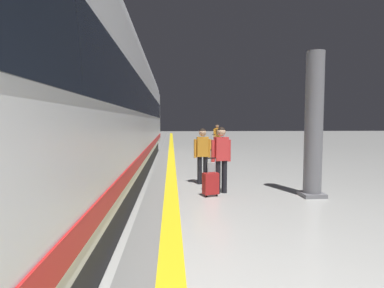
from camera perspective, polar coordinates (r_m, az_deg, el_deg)
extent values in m
cube|color=yellow|center=(10.17, -3.81, -6.54)|extent=(0.36, 80.00, 0.01)
cube|color=slate|center=(10.18, -5.84, -6.55)|extent=(0.67, 80.00, 0.01)
cube|color=#38383D|center=(7.60, -20.53, -7.80)|extent=(2.67, 25.67, 0.70)
cube|color=silver|center=(7.45, -20.89, 5.88)|extent=(2.90, 26.74, 2.90)
cylinder|color=silver|center=(7.63, -21.17, 16.45)|extent=(2.84, 26.21, 2.84)
cube|color=black|center=(7.47, -20.96, 8.57)|extent=(2.93, 25.14, 0.80)
cube|color=red|center=(7.50, -20.66, -2.93)|extent=(2.94, 26.21, 0.24)
cube|color=gray|center=(11.71, -21.94, 3.90)|extent=(0.02, 0.90, 2.00)
cylinder|color=black|center=(9.44, 1.40, -4.83)|extent=(0.14, 0.14, 0.83)
cylinder|color=black|center=(9.47, 2.47, -4.81)|extent=(0.14, 0.14, 0.83)
cube|color=orange|center=(9.37, 1.94, -0.50)|extent=(0.35, 0.22, 0.59)
cylinder|color=orange|center=(9.35, 0.61, -0.81)|extent=(0.09, 0.09, 0.56)
cylinder|color=orange|center=(9.42, 3.25, -0.78)|extent=(0.09, 0.09, 0.56)
sphere|color=tan|center=(9.34, 1.95, 2.10)|extent=(0.22, 0.22, 0.22)
sphere|color=black|center=(9.34, 1.95, 2.26)|extent=(0.20, 0.20, 0.20)
cube|color=#9E9EA3|center=(9.33, 4.00, -5.26)|extent=(0.39, 0.23, 0.61)
cube|color=#9E9EA3|center=(9.46, 3.92, -5.60)|extent=(0.31, 0.03, 0.34)
cylinder|color=black|center=(9.32, 3.15, -7.37)|extent=(0.02, 0.06, 0.06)
cylinder|color=black|center=(9.35, 4.90, -7.34)|extent=(0.02, 0.06, 0.06)
cylinder|color=gray|center=(9.20, 3.40, -2.27)|extent=(0.02, 0.02, 0.38)
cylinder|color=gray|center=(9.22, 4.69, -2.26)|extent=(0.02, 0.02, 0.38)
cube|color=black|center=(9.19, 4.05, -1.09)|extent=(0.22, 0.03, 0.02)
cylinder|color=black|center=(8.26, 4.73, -6.02)|extent=(0.14, 0.14, 0.86)
cylinder|color=black|center=(8.33, 5.91, -5.94)|extent=(0.14, 0.14, 0.86)
cube|color=red|center=(8.20, 5.36, -0.88)|extent=(0.39, 0.28, 0.62)
cylinder|color=red|center=(8.13, 3.85, -1.28)|extent=(0.09, 0.09, 0.58)
cylinder|color=red|center=(8.30, 6.77, -1.18)|extent=(0.09, 0.09, 0.58)
sphere|color=tan|center=(8.17, 5.38, 2.21)|extent=(0.23, 0.23, 0.23)
sphere|color=black|center=(8.17, 5.38, 2.39)|extent=(0.21, 0.21, 0.21)
cube|color=#A51E1E|center=(7.94, 3.41, -7.20)|extent=(0.43, 0.33, 0.54)
cube|color=#A51E1E|center=(8.06, 3.05, -7.52)|extent=(0.30, 0.11, 0.29)
cylinder|color=black|center=(7.89, 2.66, -9.49)|extent=(0.04, 0.06, 0.06)
cylinder|color=black|center=(8.01, 4.54, -9.29)|extent=(0.04, 0.06, 0.06)
cylinder|color=gray|center=(7.77, 2.90, -4.02)|extent=(0.02, 0.02, 0.38)
cylinder|color=gray|center=(7.86, 4.29, -3.93)|extent=(0.02, 0.02, 0.38)
cube|color=black|center=(7.79, 3.61, -2.59)|extent=(0.22, 0.09, 0.02)
cylinder|color=#383842|center=(21.10, 4.38, 0.15)|extent=(0.14, 0.14, 0.84)
cylinder|color=#383842|center=(21.18, 4.81, 0.16)|extent=(0.14, 0.14, 0.84)
cube|color=orange|center=(21.10, 4.61, 2.12)|extent=(0.39, 0.30, 0.60)
cylinder|color=orange|center=(21.01, 4.06, 1.97)|extent=(0.09, 0.09, 0.56)
cylinder|color=orange|center=(21.21, 5.13, 1.99)|extent=(0.09, 0.09, 0.56)
sphere|color=#A37556|center=(21.09, 4.61, 3.29)|extent=(0.22, 0.22, 0.22)
sphere|color=black|center=(21.09, 4.61, 3.36)|extent=(0.20, 0.20, 0.20)
cube|color=brown|center=(20.97, 4.79, 2.16)|extent=(0.29, 0.22, 0.40)
cube|color=#596038|center=(20.85, 3.83, -0.08)|extent=(0.44, 0.38, 0.59)
cube|color=#596038|center=(20.95, 3.63, -0.26)|extent=(0.28, 0.17, 0.32)
cylinder|color=black|center=(20.74, 3.62, -1.00)|extent=(0.05, 0.06, 0.06)
cylinder|color=black|center=(20.91, 4.24, -0.96)|extent=(0.05, 0.06, 0.06)
cylinder|color=gray|center=(20.71, 3.69, 1.24)|extent=(0.02, 0.02, 0.38)
cylinder|color=gray|center=(20.84, 4.15, 1.25)|extent=(0.02, 0.02, 0.38)
cube|color=black|center=(20.77, 3.93, 1.77)|extent=(0.20, 0.13, 0.02)
cylinder|color=slate|center=(8.32, 21.34, 3.25)|extent=(0.44, 0.44, 3.60)
cube|color=slate|center=(8.52, 21.02, -8.60)|extent=(0.56, 0.56, 0.10)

